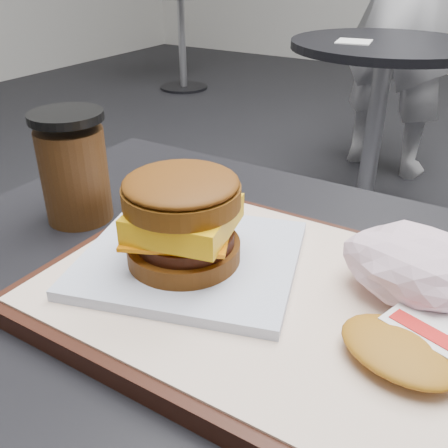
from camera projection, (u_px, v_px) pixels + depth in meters
serving_tray at (264, 296)px, 0.43m from camera, size 0.38×0.28×0.02m
breakfast_sandwich at (185, 229)px, 0.43m from camera, size 0.23×0.22×0.09m
hash_brown at (429, 346)px, 0.35m from camera, size 0.13×0.11×0.02m
crumpled_wrapper at (421, 267)px, 0.40m from camera, size 0.12×0.10×0.05m
coffee_cup at (74, 170)px, 0.55m from camera, size 0.08×0.08×0.12m
neighbor_table at (379, 96)px, 1.91m from camera, size 0.70×0.70×0.75m
napkin at (354, 41)px, 1.80m from camera, size 0.14×0.14×0.00m
bg_table_mid at (181, 18)px, 4.00m from camera, size 0.66×0.66×0.75m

